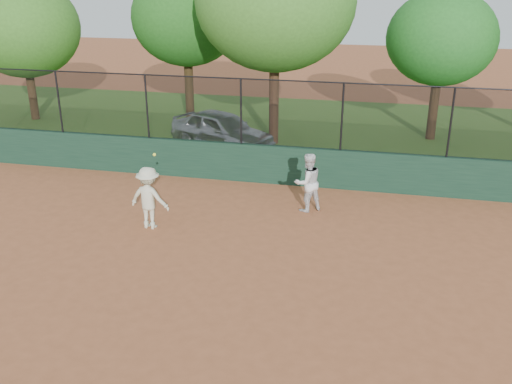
% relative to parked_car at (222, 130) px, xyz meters
% --- Properties ---
extents(ground, '(80.00, 80.00, 0.00)m').
position_rel_parked_car_xyz_m(ground, '(1.98, -9.06, -0.70)').
color(ground, '#AA5C37').
rests_on(ground, ground).
extents(back_wall, '(26.00, 0.20, 1.20)m').
position_rel_parked_car_xyz_m(back_wall, '(1.98, -3.06, -0.10)').
color(back_wall, '#1C3E2A').
rests_on(back_wall, ground).
extents(grass_strip, '(36.00, 12.00, 0.01)m').
position_rel_parked_car_xyz_m(grass_strip, '(1.98, 2.94, -0.70)').
color(grass_strip, '#31571B').
rests_on(grass_strip, ground).
extents(parked_car, '(4.41, 3.36, 1.40)m').
position_rel_parked_car_xyz_m(parked_car, '(0.00, 0.00, 0.00)').
color(parked_car, '#A0A6A9').
rests_on(parked_car, ground).
extents(player_second, '(1.00, 0.96, 1.63)m').
position_rel_parked_car_xyz_m(player_second, '(3.78, -4.92, 0.11)').
color(player_second, white).
rests_on(player_second, ground).
extents(player_main, '(1.11, 0.82, 2.15)m').
position_rel_parked_car_xyz_m(player_main, '(0.03, -6.87, 0.11)').
color(player_main, beige).
rests_on(player_main, ground).
extents(fence_assembly, '(26.00, 0.06, 2.00)m').
position_rel_parked_car_xyz_m(fence_assembly, '(1.95, -3.06, 1.53)').
color(fence_assembly, black).
rests_on(fence_assembly, back_wall).
extents(tree_0, '(4.76, 4.32, 5.93)m').
position_rel_parked_car_xyz_m(tree_0, '(-9.18, 2.48, 3.17)').
color(tree_0, '#4A311A').
rests_on(tree_0, ground).
extents(tree_1, '(4.50, 4.09, 6.24)m').
position_rel_parked_car_xyz_m(tree_1, '(-2.43, 3.59, 3.58)').
color(tree_1, '#3F2B15').
rests_on(tree_1, ground).
extents(tree_2, '(5.63, 5.12, 7.55)m').
position_rel_parked_car_xyz_m(tree_2, '(1.69, 1.15, 4.40)').
color(tree_2, '#4D2E1B').
rests_on(tree_2, ground).
extents(tree_3, '(3.99, 3.63, 5.52)m').
position_rel_parked_car_xyz_m(tree_3, '(7.52, 3.02, 3.08)').
color(tree_3, '#3E2714').
rests_on(tree_3, ground).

